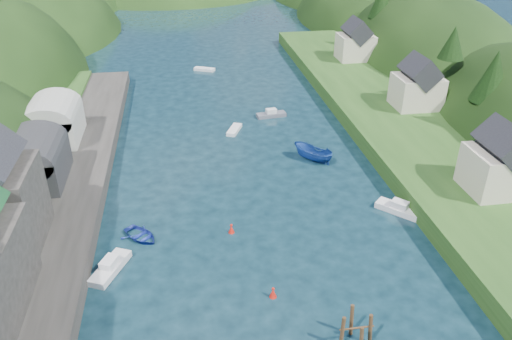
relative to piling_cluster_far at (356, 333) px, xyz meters
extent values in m
plane|color=black|center=(-4.55, 45.35, -1.28)|extent=(600.00, 600.00, 0.00)
ellipsoid|color=black|center=(-49.55, 113.35, -9.71)|extent=(44.00, 75.56, 48.19)
ellipsoid|color=black|center=(-49.55, 155.35, -8.10)|extent=(44.00, 75.56, 39.00)
ellipsoid|color=black|center=(40.45, 70.35, -9.68)|extent=(36.00, 75.56, 48.00)
ellipsoid|color=black|center=(40.45, 113.35, -9.06)|extent=(36.00, 75.56, 44.49)
ellipsoid|color=black|center=(40.45, 155.35, -7.58)|extent=(36.00, 75.56, 36.00)
ellipsoid|color=black|center=(-14.55, 165.35, -11.28)|extent=(80.00, 60.00, 44.00)
ellipsoid|color=black|center=(13.45, 175.35, -13.28)|extent=(70.00, 56.00, 36.00)
cone|color=black|center=(-44.34, 72.33, 12.18)|extent=(4.34, 4.34, 7.72)
cone|color=black|center=(-44.68, 75.36, 7.02)|extent=(5.28, 5.28, 4.91)
cone|color=black|center=(-48.72, 88.52, 10.63)|extent=(4.77, 4.77, 5.73)
cone|color=black|center=(-39.65, 98.90, 7.46)|extent=(4.07, 4.07, 5.48)
cone|color=black|center=(30.50, 33.81, 8.96)|extent=(5.29, 5.29, 7.23)
cone|color=black|center=(30.14, 45.10, 10.77)|extent=(4.07, 4.07, 5.12)
cone|color=black|center=(35.28, 58.25, 6.63)|extent=(3.40, 3.40, 5.27)
cone|color=black|center=(38.01, 68.06, 9.99)|extent=(4.94, 4.94, 8.47)
cone|color=black|center=(31.17, 77.86, 11.43)|extent=(5.25, 5.25, 7.32)
cube|color=#2D2B28|center=(-28.55, 15.35, -0.28)|extent=(12.00, 110.00, 2.00)
cube|color=#2D2B28|center=(-30.55, 16.35, 4.72)|extent=(7.00, 8.00, 8.00)
cube|color=#2D2D30|center=(-30.55, 28.35, 2.72)|extent=(7.00, 9.00, 4.00)
cylinder|color=#2D2D30|center=(-30.55, 28.35, 4.72)|extent=(7.00, 9.00, 7.00)
cube|color=#B2B2A8|center=(-30.55, 40.35, 2.72)|extent=(7.00, 9.00, 4.00)
cylinder|color=#B2B2A8|center=(-30.55, 40.35, 4.72)|extent=(7.00, 9.00, 7.00)
cube|color=#234719|center=(20.45, 35.35, -0.08)|extent=(16.00, 120.00, 2.40)
cube|color=beige|center=(22.45, 17.35, 3.62)|extent=(7.00, 6.00, 5.00)
cube|color=black|center=(22.45, 17.35, 6.96)|extent=(5.15, 6.24, 5.15)
cube|color=beige|center=(24.45, 43.35, 3.62)|extent=(7.00, 6.00, 5.00)
cube|color=black|center=(24.45, 43.35, 6.96)|extent=(5.15, 6.24, 5.15)
cube|color=beige|center=(23.45, 70.35, 3.62)|extent=(7.00, 6.00, 5.00)
cube|color=black|center=(23.45, 70.35, 6.96)|extent=(5.15, 6.24, 5.15)
cylinder|color=#382314|center=(1.19, 0.00, -0.03)|extent=(0.32, 0.32, 3.70)
cylinder|color=#382314|center=(0.00, 1.19, -0.03)|extent=(0.32, 0.32, 3.70)
cylinder|color=#382314|center=(-1.19, 0.00, -0.03)|extent=(0.32, 0.32, 3.70)
cylinder|color=#382314|center=(0.00, 0.00, 0.58)|extent=(2.86, 0.16, 0.16)
cone|color=red|center=(-5.61, 6.47, -0.83)|extent=(0.70, 0.70, 0.90)
sphere|color=red|center=(-5.61, 6.47, -0.33)|extent=(0.30, 0.30, 0.30)
cone|color=red|center=(-8.26, 16.97, -0.83)|extent=(0.70, 0.70, 0.90)
sphere|color=red|center=(-8.26, 16.97, -0.33)|extent=(0.30, 0.30, 0.30)
cube|color=white|center=(-4.86, 43.36, -1.01)|extent=(2.91, 4.38, 0.58)
cube|color=silver|center=(-20.67, 12.47, -0.94)|extent=(3.87, 5.59, 0.75)
cube|color=silver|center=(-20.67, 12.47, -0.18)|extent=(1.91, 2.22, 0.70)
imported|color=navy|center=(4.70, 31.99, -0.27)|extent=(5.81, 5.81, 2.30)
cube|color=slate|center=(1.88, 48.26, -0.97)|extent=(5.02, 2.24, 0.68)
cube|color=silver|center=(1.88, 48.26, -0.25)|extent=(1.83, 1.34, 0.70)
cube|color=white|center=(-7.47, 74.89, -1.00)|extent=(4.54, 3.14, 0.61)
cube|color=silver|center=(11.41, 17.95, -0.94)|extent=(4.98, 5.10, 0.75)
cube|color=silver|center=(11.41, 17.95, -0.18)|extent=(2.19, 2.21, 0.70)
imported|color=navy|center=(-17.98, 17.47, -0.96)|extent=(5.35, 5.49, 0.93)
camera|label=1|loc=(-12.45, -27.27, 31.02)|focal=35.00mm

